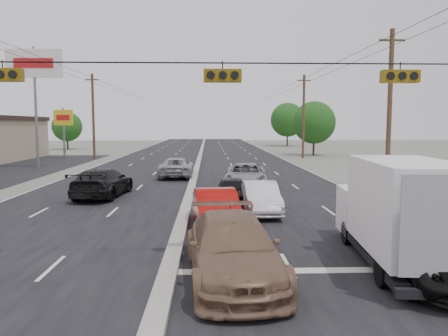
% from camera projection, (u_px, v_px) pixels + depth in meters
% --- Properties ---
extents(ground, '(200.00, 200.00, 0.00)m').
position_uv_depth(ground, '(171.00, 267.00, 12.59)').
color(ground, '#606356').
rests_on(ground, ground).
extents(road_surface, '(20.00, 160.00, 0.02)m').
position_uv_depth(road_surface, '(197.00, 167.00, 42.42)').
color(road_surface, black).
rests_on(road_surface, ground).
extents(center_median, '(0.50, 160.00, 0.20)m').
position_uv_depth(center_median, '(197.00, 166.00, 42.41)').
color(center_median, gray).
rests_on(center_median, ground).
extents(utility_pole_left_c, '(1.60, 0.30, 10.00)m').
position_uv_depth(utility_pole_left_c, '(93.00, 116.00, 51.42)').
color(utility_pole_left_c, '#422D1E').
rests_on(utility_pole_left_c, ground).
extents(utility_pole_right_b, '(1.60, 0.30, 10.00)m').
position_uv_depth(utility_pole_right_b, '(390.00, 108.00, 27.43)').
color(utility_pole_right_b, '#422D1E').
rests_on(utility_pole_right_b, ground).
extents(utility_pole_right_c, '(1.60, 0.30, 10.00)m').
position_uv_depth(utility_pole_right_c, '(304.00, 116.00, 52.29)').
color(utility_pole_right_c, '#422D1E').
rests_on(utility_pole_right_c, ground).
extents(traffic_signals, '(25.00, 0.30, 0.54)m').
position_uv_depth(traffic_signals, '(219.00, 74.00, 12.09)').
color(traffic_signals, black).
rests_on(traffic_signals, ground).
extents(pole_sign_billboard, '(5.00, 0.25, 11.00)m').
position_uv_depth(pole_sign_billboard, '(34.00, 71.00, 39.04)').
color(pole_sign_billboard, slate).
rests_on(pole_sign_billboard, ground).
extents(pole_sign_far, '(2.20, 0.25, 6.00)m').
position_uv_depth(pole_sign_far, '(63.00, 122.00, 51.37)').
color(pole_sign_far, slate).
rests_on(pole_sign_far, ground).
extents(tree_left_far, '(4.80, 4.80, 6.12)m').
position_uv_depth(tree_left_far, '(67.00, 127.00, 71.11)').
color(tree_left_far, '#382619').
rests_on(tree_left_far, ground).
extents(tree_right_mid, '(5.60, 5.60, 7.14)m').
position_uv_depth(tree_right_mid, '(314.00, 123.00, 57.43)').
color(tree_right_mid, '#382619').
rests_on(tree_right_mid, ground).
extents(tree_right_far, '(6.40, 6.40, 8.16)m').
position_uv_depth(tree_right_far, '(288.00, 120.00, 82.26)').
color(tree_right_far, '#382619').
rests_on(tree_right_far, ground).
extents(box_truck, '(2.68, 6.32, 3.13)m').
position_uv_depth(box_truck, '(398.00, 211.00, 12.65)').
color(box_truck, black).
rests_on(box_truck, ground).
extents(tan_sedan, '(2.73, 5.85, 1.65)m').
position_uv_depth(tan_sedan, '(233.00, 249.00, 11.53)').
color(tan_sedan, '#815F46').
rests_on(tan_sedan, ground).
extents(red_sedan, '(2.06, 4.77, 1.53)m').
position_uv_depth(red_sedan, '(216.00, 210.00, 17.15)').
color(red_sedan, '#A60E0A').
rests_on(red_sedan, ground).
extents(black_suv, '(2.74, 5.50, 1.50)m').
position_uv_depth(black_suv, '(430.00, 251.00, 11.60)').
color(black_suv, black).
rests_on(black_suv, ground).
extents(queue_car_a, '(1.69, 4.03, 1.36)m').
position_uv_depth(queue_car_a, '(232.00, 191.00, 22.55)').
color(queue_car_a, black).
rests_on(queue_car_a, ground).
extents(queue_car_b, '(1.55, 4.37, 1.44)m').
position_uv_depth(queue_car_b, '(261.00, 198.00, 20.15)').
color(queue_car_b, silver).
rests_on(queue_car_b, ground).
extents(queue_car_c, '(3.15, 5.91, 1.58)m').
position_uv_depth(queue_car_c, '(246.00, 176.00, 28.14)').
color(queue_car_c, '#919398').
rests_on(queue_car_c, ground).
extents(queue_car_d, '(2.18, 4.69, 1.32)m').
position_uv_depth(queue_car_d, '(391.00, 207.00, 18.31)').
color(queue_car_d, '#111555').
rests_on(queue_car_d, ground).
extents(oncoming_near, '(2.80, 5.83, 1.64)m').
position_uv_depth(oncoming_near, '(103.00, 183.00, 24.66)').
color(oncoming_near, black).
rests_on(oncoming_near, ground).
extents(oncoming_far, '(2.60, 5.53, 1.53)m').
position_uv_depth(oncoming_far, '(176.00, 168.00, 33.84)').
color(oncoming_far, '#9C9EA4').
rests_on(oncoming_far, ground).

